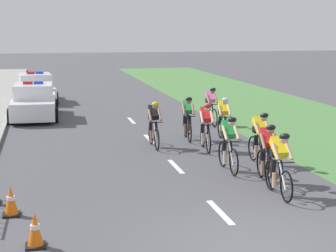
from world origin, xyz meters
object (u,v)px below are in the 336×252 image
(cyclist_fifth, at_px, (206,126))
(cyclist_ninth, at_px, (211,106))
(cyclist_lead, at_px, (279,163))
(police_car_second, at_px, (36,89))
(traffic_cone_far, at_px, (11,201))
(cyclist_second, at_px, (267,152))
(cyclist_third, at_px, (229,143))
(cyclist_fourth, at_px, (260,137))
(cyclist_seventh, at_px, (154,123))
(cyclist_eighth, at_px, (188,117))
(police_car_nearest, at_px, (34,102))
(cyclist_sixth, at_px, (223,118))
(traffic_cone_near, at_px, (35,230))

(cyclist_fifth, bearing_deg, cyclist_ninth, 71.21)
(cyclist_lead, distance_m, police_car_second, 19.10)
(cyclist_ninth, distance_m, traffic_cone_far, 11.90)
(cyclist_second, distance_m, cyclist_ninth, 8.39)
(cyclist_second, height_order, cyclist_third, same)
(cyclist_second, height_order, police_car_second, police_car_second)
(cyclist_second, bearing_deg, cyclist_fourth, 73.36)
(cyclist_fourth, bearing_deg, cyclist_seventh, 130.08)
(police_car_second, bearing_deg, traffic_cone_far, -90.96)
(cyclist_fourth, bearing_deg, cyclist_third, -155.51)
(cyclist_seventh, relative_size, cyclist_ninth, 1.00)
(police_car_second, bearing_deg, cyclist_eighth, -65.55)
(cyclist_ninth, relative_size, police_car_nearest, 0.39)
(cyclist_second, xyz_separation_m, cyclist_sixth, (0.59, 5.24, 0.00))
(traffic_cone_near, bearing_deg, police_car_nearest, 90.78)
(cyclist_fifth, distance_m, cyclist_seventh, 1.70)
(cyclist_sixth, distance_m, police_car_second, 13.51)
(cyclist_ninth, distance_m, police_car_second, 11.18)
(police_car_second, distance_m, traffic_cone_near, 20.14)
(cyclist_fourth, distance_m, cyclist_seventh, 3.82)
(cyclist_lead, xyz_separation_m, traffic_cone_near, (-5.41, -1.87, -0.48))
(traffic_cone_near, relative_size, traffic_cone_far, 1.00)
(cyclist_fifth, distance_m, police_car_second, 14.28)
(cyclist_fourth, distance_m, cyclist_eighth, 4.03)
(cyclist_seventh, distance_m, police_car_second, 13.03)
(cyclist_second, xyz_separation_m, traffic_cone_far, (-6.08, -1.17, -0.48))
(cyclist_seventh, xyz_separation_m, traffic_cone_near, (-3.65, -7.69, -0.48))
(cyclist_third, xyz_separation_m, police_car_second, (-5.21, 15.87, -0.11))
(cyclist_fifth, bearing_deg, cyclist_eighth, 94.23)
(cyclist_lead, bearing_deg, police_car_second, 107.07)
(cyclist_third, height_order, cyclist_fourth, same)
(cyclist_fifth, xyz_separation_m, police_car_second, (-5.35, 13.24, -0.11))
(cyclist_sixth, relative_size, cyclist_seventh, 1.00)
(cyclist_second, distance_m, cyclist_fourth, 1.86)
(traffic_cone_far, bearing_deg, cyclist_eighth, 51.03)
(cyclist_fourth, bearing_deg, cyclist_ninth, 85.24)
(traffic_cone_far, bearing_deg, cyclist_fourth, 24.06)
(cyclist_sixth, bearing_deg, cyclist_fourth, -91.01)
(cyclist_ninth, distance_m, traffic_cone_near, 13.12)
(cyclist_fifth, height_order, cyclist_sixth, same)
(cyclist_fourth, distance_m, police_car_second, 16.61)
(cyclist_second, relative_size, cyclist_sixth, 1.00)
(cyclist_fifth, relative_size, cyclist_seventh, 1.00)
(cyclist_lead, bearing_deg, cyclist_sixth, 83.16)
(cyclist_third, height_order, cyclist_eighth, same)
(cyclist_lead, xyz_separation_m, cyclist_sixth, (0.76, 6.35, 0.00))
(cyclist_lead, bearing_deg, cyclist_seventh, 106.81)
(police_car_nearest, bearing_deg, cyclist_fourth, -57.38)
(cyclist_fourth, xyz_separation_m, cyclist_seventh, (-2.46, 2.92, 0.00))
(cyclist_lead, relative_size, cyclist_seventh, 1.00)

